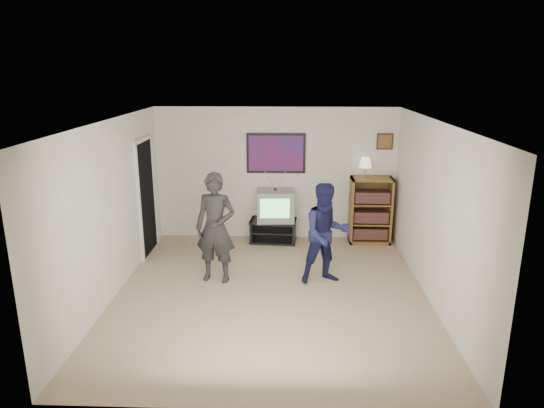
# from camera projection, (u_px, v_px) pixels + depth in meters

# --- Properties ---
(room_shell) EXTENTS (4.51, 5.00, 2.51)m
(room_shell) POSITION_uv_depth(u_px,v_px,m) (272.00, 205.00, 7.07)
(room_shell) COLOR #987A60
(room_shell) RESTS_ON ground
(media_stand) EXTENTS (0.89, 0.54, 0.43)m
(media_stand) POSITION_uv_depth(u_px,v_px,m) (273.00, 231.00, 9.16)
(media_stand) COLOR black
(media_stand) RESTS_ON room_shell
(crt_television) EXTENTS (0.71, 0.61, 0.57)m
(crt_television) POSITION_uv_depth(u_px,v_px,m) (275.00, 205.00, 9.02)
(crt_television) COLOR gray
(crt_television) RESTS_ON media_stand
(bookshelf) EXTENTS (0.76, 0.43, 1.24)m
(bookshelf) POSITION_uv_depth(u_px,v_px,m) (370.00, 210.00, 9.03)
(bookshelf) COLOR brown
(bookshelf) RESTS_ON room_shell
(table_lamp) EXTENTS (0.24, 0.24, 0.38)m
(table_lamp) POSITION_uv_depth(u_px,v_px,m) (365.00, 167.00, 8.83)
(table_lamp) COLOR beige
(table_lamp) RESTS_ON bookshelf
(person_tall) EXTENTS (0.68, 0.51, 1.70)m
(person_tall) POSITION_uv_depth(u_px,v_px,m) (216.00, 228.00, 7.32)
(person_tall) COLOR #242426
(person_tall) RESTS_ON room_shell
(person_short) EXTENTS (0.89, 0.78, 1.56)m
(person_short) POSITION_uv_depth(u_px,v_px,m) (326.00, 234.00, 7.28)
(person_short) COLOR #181A43
(person_short) RESTS_ON room_shell
(controller_left) EXTENTS (0.07, 0.14, 0.04)m
(controller_left) POSITION_uv_depth(u_px,v_px,m) (214.00, 198.00, 7.37)
(controller_left) COLOR white
(controller_left) RESTS_ON person_tall
(controller_right) EXTENTS (0.04, 0.11, 0.03)m
(controller_right) POSITION_uv_depth(u_px,v_px,m) (323.00, 206.00, 7.42)
(controller_right) COLOR white
(controller_right) RESTS_ON person_short
(poster) EXTENTS (1.10, 0.03, 0.75)m
(poster) POSITION_uv_depth(u_px,v_px,m) (276.00, 153.00, 9.00)
(poster) COLOR black
(poster) RESTS_ON room_shell
(air_vent) EXTENTS (0.28, 0.02, 0.14)m
(air_vent) POSITION_uv_depth(u_px,v_px,m) (246.00, 137.00, 8.95)
(air_vent) COLOR white
(air_vent) RESTS_ON room_shell
(small_picture) EXTENTS (0.30, 0.03, 0.30)m
(small_picture) POSITION_uv_depth(u_px,v_px,m) (385.00, 141.00, 8.88)
(small_picture) COLOR #492B17
(small_picture) RESTS_ON room_shell
(doorway) EXTENTS (0.03, 0.85, 2.00)m
(doorway) POSITION_uv_depth(u_px,v_px,m) (146.00, 198.00, 8.42)
(doorway) COLOR black
(doorway) RESTS_ON room_shell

